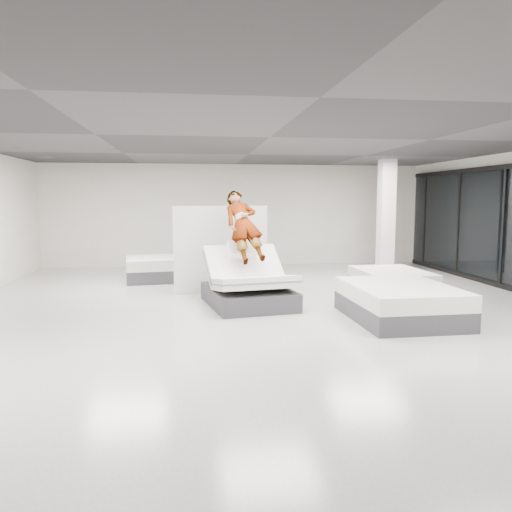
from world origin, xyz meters
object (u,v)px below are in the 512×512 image
object	(u,v)px
divider_panel	(221,249)
flat_bed_left_far	(169,268)
flat_bed_right_far	(392,281)
hero_bed	(248,286)
flat_bed_right_near	(400,302)
remote	(259,252)
person	(244,240)
column	(386,217)

from	to	relation	value
divider_panel	flat_bed_left_far	size ratio (longest dim) A/B	0.92
flat_bed_right_far	flat_bed_left_far	world-z (taller)	flat_bed_left_far
divider_panel	flat_bed_left_far	bearing A→B (deg)	112.99
hero_bed	divider_panel	xyz separation A→B (m)	(-0.44, 1.54, 0.60)
hero_bed	flat_bed_right_near	distance (m)	2.92
remote	person	bearing A→B (deg)	122.15
hero_bed	flat_bed_right_near	world-z (taller)	hero_bed
divider_panel	column	distance (m)	5.24
person	remote	bearing A→B (deg)	-57.85
remote	column	size ratio (longest dim) A/B	0.04
person	column	world-z (taller)	column
hero_bed	person	world-z (taller)	person
flat_bed_right_far	flat_bed_right_near	distance (m)	2.59
divider_panel	column	bearing A→B (deg)	14.56
flat_bed_right_near	hero_bed	bearing A→B (deg)	149.13
divider_panel	hero_bed	bearing A→B (deg)	-83.82
flat_bed_left_far	flat_bed_right_near	bearing A→B (deg)	-49.87
remote	flat_bed_right_far	bearing A→B (deg)	6.34
hero_bed	column	size ratio (longest dim) A/B	0.70
remote	flat_bed_left_far	bearing A→B (deg)	108.88
remote	column	bearing A→B (deg)	31.96
person	column	size ratio (longest dim) A/B	0.56
flat_bed_right_far	flat_bed_left_far	distance (m)	5.68
person	flat_bed_left_far	size ratio (longest dim) A/B	0.77
flat_bed_right_far	flat_bed_right_near	world-z (taller)	flat_bed_right_near
person	flat_bed_right_near	distance (m)	3.30
person	divider_panel	distance (m)	1.32
hero_bed	remote	world-z (taller)	hero_bed
person	divider_panel	size ratio (longest dim) A/B	0.84
remote	divider_panel	size ratio (longest dim) A/B	0.06
hero_bed	person	bearing A→B (deg)	100.07
remote	flat_bed_left_far	world-z (taller)	remote
person	flat_bed_right_far	distance (m)	3.63
divider_panel	flat_bed_right_near	size ratio (longest dim) A/B	0.95
flat_bed_right_far	flat_bed_left_far	xyz separation A→B (m)	(-5.08, 2.56, 0.04)
remote	column	xyz separation A→B (m)	(4.08, 3.67, 0.54)
hero_bed	flat_bed_right_near	xyz separation A→B (m)	(2.51, -1.50, -0.08)
person	flat_bed_right_far	world-z (taller)	person
column	hero_bed	bearing A→B (deg)	-139.36
flat_bed_left_far	person	bearing A→B (deg)	-62.58
person	flat_bed_left_far	xyz separation A→B (m)	(-1.65, 3.18, -0.99)
divider_panel	flat_bed_right_near	distance (m)	4.29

